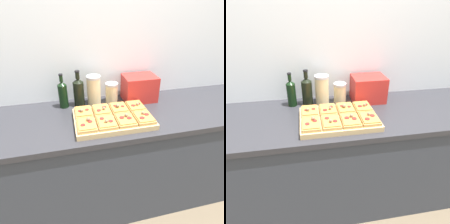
# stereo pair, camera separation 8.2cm
# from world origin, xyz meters

# --- Properties ---
(wall_back) EXTENTS (6.00, 0.06, 2.50)m
(wall_back) POSITION_xyz_m (0.00, 0.67, 1.25)
(wall_back) COLOR silver
(wall_back) RESTS_ON ground_plane
(kitchen_counter) EXTENTS (2.63, 0.67, 0.89)m
(kitchen_counter) POSITION_xyz_m (0.00, 0.32, 0.45)
(kitchen_counter) COLOR #333842
(kitchen_counter) RESTS_ON ground_plane
(cutting_board) EXTENTS (0.54, 0.36, 0.04)m
(cutting_board) POSITION_xyz_m (-0.07, 0.22, 0.91)
(cutting_board) COLOR tan
(cutting_board) RESTS_ON kitchen_counter
(pizza_slice_back_left) EXTENTS (0.12, 0.16, 0.05)m
(pizza_slice_back_left) POSITION_xyz_m (-0.27, 0.31, 0.94)
(pizza_slice_back_left) COLOR tan
(pizza_slice_back_left) RESTS_ON cutting_board
(pizza_slice_back_midleft) EXTENTS (0.12, 0.16, 0.05)m
(pizza_slice_back_midleft) POSITION_xyz_m (-0.14, 0.31, 0.94)
(pizza_slice_back_midleft) COLOR tan
(pizza_slice_back_midleft) RESTS_ON cutting_board
(pizza_slice_back_midright) EXTENTS (0.12, 0.16, 0.06)m
(pizza_slice_back_midright) POSITION_xyz_m (-0.01, 0.31, 0.94)
(pizza_slice_back_midright) COLOR tan
(pizza_slice_back_midright) RESTS_ON cutting_board
(pizza_slice_back_right) EXTENTS (0.12, 0.16, 0.05)m
(pizza_slice_back_right) POSITION_xyz_m (0.12, 0.31, 0.94)
(pizza_slice_back_right) COLOR tan
(pizza_slice_back_right) RESTS_ON cutting_board
(pizza_slice_front_left) EXTENTS (0.12, 0.16, 0.05)m
(pizza_slice_front_left) POSITION_xyz_m (-0.27, 0.14, 0.94)
(pizza_slice_front_left) COLOR tan
(pizza_slice_front_left) RESTS_ON cutting_board
(pizza_slice_front_midleft) EXTENTS (0.12, 0.16, 0.05)m
(pizza_slice_front_midleft) POSITION_xyz_m (-0.14, 0.14, 0.94)
(pizza_slice_front_midleft) COLOR tan
(pizza_slice_front_midleft) RESTS_ON cutting_board
(pizza_slice_front_midright) EXTENTS (0.12, 0.16, 0.05)m
(pizza_slice_front_midright) POSITION_xyz_m (-0.01, 0.14, 0.94)
(pizza_slice_front_midright) COLOR tan
(pizza_slice_front_midright) RESTS_ON cutting_board
(pizza_slice_front_right) EXTENTS (0.12, 0.16, 0.05)m
(pizza_slice_front_right) POSITION_xyz_m (0.12, 0.14, 0.94)
(pizza_slice_front_right) COLOR tan
(pizza_slice_front_right) RESTS_ON cutting_board
(olive_oil_bottle) EXTENTS (0.07, 0.07, 0.27)m
(olive_oil_bottle) POSITION_xyz_m (-0.40, 0.52, 1.00)
(olive_oil_bottle) COLOR black
(olive_oil_bottle) RESTS_ON kitchen_counter
(wine_bottle) EXTENTS (0.08, 0.08, 0.29)m
(wine_bottle) POSITION_xyz_m (-0.28, 0.52, 1.01)
(wine_bottle) COLOR black
(wine_bottle) RESTS_ON kitchen_counter
(grain_jar_tall) EXTENTS (0.11, 0.11, 0.24)m
(grain_jar_tall) POSITION_xyz_m (-0.16, 0.52, 1.01)
(grain_jar_tall) COLOR beige
(grain_jar_tall) RESTS_ON kitchen_counter
(grain_jar_short) EXTENTS (0.10, 0.10, 0.16)m
(grain_jar_short) POSITION_xyz_m (-0.01, 0.52, 0.97)
(grain_jar_short) COLOR beige
(grain_jar_short) RESTS_ON kitchen_counter
(toaster_oven) EXTENTS (0.29, 0.21, 0.21)m
(toaster_oven) POSITION_xyz_m (0.22, 0.51, 1.00)
(toaster_oven) COLOR red
(toaster_oven) RESTS_ON kitchen_counter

